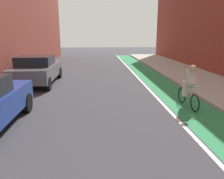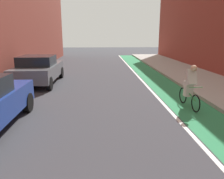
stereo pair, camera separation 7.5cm
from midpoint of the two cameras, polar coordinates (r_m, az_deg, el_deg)
name	(u,v)px [view 1 (the left image)]	position (r m, az deg, el deg)	size (l,w,h in m)	color
ground_plane	(97,96)	(9.84, -4.14, -1.59)	(77.22, 77.22, 0.00)	#38383D
bike_lane_paint	(161,85)	(12.26, 12.30, 1.21)	(1.60, 35.10, 0.00)	#2D8451
lane_divider_stripe	(145,85)	(12.04, 8.18, 1.16)	(0.12, 35.10, 0.00)	white
sidewalk_right	(207,83)	(13.16, 22.93, 1.59)	(3.44, 35.10, 0.14)	#A8A59E
parked_sedan_gray	(37,69)	(12.76, -18.78, 4.87)	(2.02, 4.36, 1.53)	#595B60
cyclist_trailing	(189,85)	(8.57, 18.79, 1.18)	(0.48, 1.67, 1.59)	black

